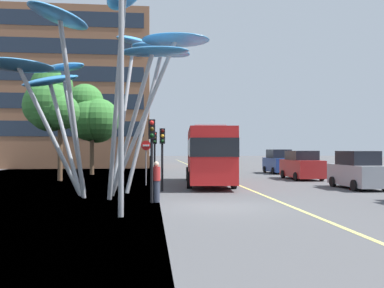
{
  "coord_description": "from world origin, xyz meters",
  "views": [
    {
      "loc": [
        -2.57,
        -15.89,
        2.21
      ],
      "look_at": [
        -0.18,
        7.94,
        2.5
      ],
      "focal_mm": 39.08,
      "sensor_mm": 36.0,
      "label": 1
    }
  ],
  "objects_px": {
    "traffic_light_kerb_near": "(152,142)",
    "pedestrian": "(156,182)",
    "red_bus": "(209,153)",
    "traffic_light_island_mid": "(155,146)",
    "traffic_light_kerb_far": "(162,146)",
    "car_side_street": "(279,162)",
    "leaf_sculpture": "(103,60)",
    "car_parked_mid": "(358,171)",
    "car_parked_far": "(301,166)",
    "street_lamp": "(131,60)",
    "no_entry_sign": "(146,156)"
  },
  "relations": [
    {
      "from": "car_parked_mid",
      "to": "traffic_light_island_mid",
      "type": "bearing_deg",
      "value": 155.26
    },
    {
      "from": "red_bus",
      "to": "leaf_sculpture",
      "type": "distance_m",
      "value": 9.06
    },
    {
      "from": "traffic_light_kerb_far",
      "to": "car_parked_far",
      "type": "height_order",
      "value": "traffic_light_kerb_far"
    },
    {
      "from": "street_lamp",
      "to": "pedestrian",
      "type": "height_order",
      "value": "street_lamp"
    },
    {
      "from": "traffic_light_kerb_far",
      "to": "red_bus",
      "type": "bearing_deg",
      "value": 53.28
    },
    {
      "from": "leaf_sculpture",
      "to": "no_entry_sign",
      "type": "relative_size",
      "value": 4.36
    },
    {
      "from": "traffic_light_kerb_near",
      "to": "car_parked_mid",
      "type": "height_order",
      "value": "traffic_light_kerb_near"
    },
    {
      "from": "leaf_sculpture",
      "to": "traffic_light_kerb_far",
      "type": "height_order",
      "value": "leaf_sculpture"
    },
    {
      "from": "traffic_light_kerb_far",
      "to": "pedestrian",
      "type": "distance_m",
      "value": 4.68
    },
    {
      "from": "car_side_street",
      "to": "traffic_light_kerb_near",
      "type": "bearing_deg",
      "value": -120.25
    },
    {
      "from": "leaf_sculpture",
      "to": "street_lamp",
      "type": "relative_size",
      "value": 1.46
    },
    {
      "from": "leaf_sculpture",
      "to": "traffic_light_island_mid",
      "type": "distance_m",
      "value": 8.24
    },
    {
      "from": "leaf_sculpture",
      "to": "no_entry_sign",
      "type": "distance_m",
      "value": 7.23
    },
    {
      "from": "car_parked_far",
      "to": "no_entry_sign",
      "type": "relative_size",
      "value": 1.67
    },
    {
      "from": "traffic_light_island_mid",
      "to": "car_side_street",
      "type": "xyz_separation_m",
      "value": [
        11.33,
        9.6,
        -1.41
      ]
    },
    {
      "from": "red_bus",
      "to": "traffic_light_island_mid",
      "type": "bearing_deg",
      "value": 154.69
    },
    {
      "from": "traffic_light_island_mid",
      "to": "no_entry_sign",
      "type": "distance_m",
      "value": 1.81
    },
    {
      "from": "red_bus",
      "to": "traffic_light_kerb_near",
      "type": "distance_m",
      "value": 9.37
    },
    {
      "from": "street_lamp",
      "to": "no_entry_sign",
      "type": "bearing_deg",
      "value": 88.13
    },
    {
      "from": "traffic_light_kerb_near",
      "to": "car_parked_far",
      "type": "distance_m",
      "value": 16.59
    },
    {
      "from": "no_entry_sign",
      "to": "car_side_street",
      "type": "bearing_deg",
      "value": 43.34
    },
    {
      "from": "traffic_light_island_mid",
      "to": "street_lamp",
      "type": "bearing_deg",
      "value": -93.93
    },
    {
      "from": "pedestrian",
      "to": "no_entry_sign",
      "type": "bearing_deg",
      "value": 93.45
    },
    {
      "from": "traffic_light_kerb_near",
      "to": "pedestrian",
      "type": "height_order",
      "value": "traffic_light_kerb_near"
    },
    {
      "from": "traffic_light_kerb_far",
      "to": "car_side_street",
      "type": "bearing_deg",
      "value": 54.11
    },
    {
      "from": "no_entry_sign",
      "to": "street_lamp",
      "type": "bearing_deg",
      "value": -91.87
    },
    {
      "from": "traffic_light_kerb_near",
      "to": "traffic_light_island_mid",
      "type": "height_order",
      "value": "traffic_light_kerb_near"
    },
    {
      "from": "traffic_light_kerb_near",
      "to": "no_entry_sign",
      "type": "bearing_deg",
      "value": 92.1
    },
    {
      "from": "traffic_light_island_mid",
      "to": "street_lamp",
      "type": "height_order",
      "value": "street_lamp"
    },
    {
      "from": "traffic_light_kerb_far",
      "to": "traffic_light_island_mid",
      "type": "bearing_deg",
      "value": 93.41
    },
    {
      "from": "red_bus",
      "to": "pedestrian",
      "type": "distance_m",
      "value": 9.14
    },
    {
      "from": "traffic_light_kerb_near",
      "to": "pedestrian",
      "type": "bearing_deg",
      "value": 49.93
    },
    {
      "from": "car_parked_mid",
      "to": "car_parked_far",
      "type": "bearing_deg",
      "value": 93.9
    },
    {
      "from": "street_lamp",
      "to": "car_parked_mid",
      "type": "bearing_deg",
      "value": 34.85
    },
    {
      "from": "red_bus",
      "to": "car_parked_far",
      "type": "distance_m",
      "value": 8.33
    },
    {
      "from": "street_lamp",
      "to": "traffic_light_kerb_far",
      "type": "bearing_deg",
      "value": 81.0
    },
    {
      "from": "traffic_light_kerb_far",
      "to": "car_side_street",
      "type": "xyz_separation_m",
      "value": [
        11.0,
        15.2,
        -1.37
      ]
    },
    {
      "from": "leaf_sculpture",
      "to": "red_bus",
      "type": "bearing_deg",
      "value": 40.12
    },
    {
      "from": "traffic_light_kerb_near",
      "to": "car_side_street",
      "type": "height_order",
      "value": "traffic_light_kerb_near"
    },
    {
      "from": "traffic_light_kerb_far",
      "to": "car_side_street",
      "type": "distance_m",
      "value": 18.81
    },
    {
      "from": "traffic_light_island_mid",
      "to": "car_parked_far",
      "type": "bearing_deg",
      "value": 11.38
    },
    {
      "from": "leaf_sculpture",
      "to": "car_parked_mid",
      "type": "distance_m",
      "value": 15.0
    },
    {
      "from": "traffic_light_kerb_near",
      "to": "no_entry_sign",
      "type": "xyz_separation_m",
      "value": [
        -0.32,
        8.62,
        -0.67
      ]
    },
    {
      "from": "leaf_sculpture",
      "to": "car_parked_mid",
      "type": "height_order",
      "value": "leaf_sculpture"
    },
    {
      "from": "leaf_sculpture",
      "to": "traffic_light_kerb_near",
      "type": "xyz_separation_m",
      "value": [
        2.4,
        -3.63,
        -4.13
      ]
    },
    {
      "from": "car_side_street",
      "to": "traffic_light_kerb_far",
      "type": "bearing_deg",
      "value": -125.89
    },
    {
      "from": "street_lamp",
      "to": "no_entry_sign",
      "type": "xyz_separation_m",
      "value": [
        0.39,
        12.01,
        -3.31
      ]
    },
    {
      "from": "car_parked_mid",
      "to": "traffic_light_kerb_near",
      "type": "bearing_deg",
      "value": -156.13
    },
    {
      "from": "traffic_light_island_mid",
      "to": "car_parked_far",
      "type": "height_order",
      "value": "traffic_light_island_mid"
    },
    {
      "from": "leaf_sculpture",
      "to": "pedestrian",
      "type": "bearing_deg",
      "value": -52.77
    }
  ]
}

